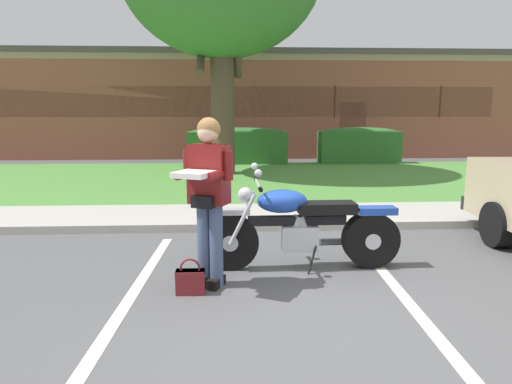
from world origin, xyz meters
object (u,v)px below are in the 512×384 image
Objects in this scene: brick_building at (228,106)px; hedge_left at (238,145)px; handbag at (190,280)px; hedge_center_left at (359,145)px; rider_person at (208,189)px; motorcycle at (309,227)px.

hedge_left is at bearing -86.81° from brick_building.
handbag is 10.94m from hedge_left.
handbag is 0.14× the size of hedge_center_left.
hedge_center_left is at bearing 67.31° from rider_person.
rider_person is at bearing -90.14° from brick_building.
motorcycle is at bearing -86.42° from brick_building.
hedge_left reaches higher than handbag.
hedge_center_left reaches higher than motorcycle.
hedge_center_left is at bearing 0.00° from hedge_left.
handbag is 17.64m from brick_building.
rider_person is 10.74m from hedge_left.
hedge_left is 4.07m from hedge_center_left.
motorcycle is at bearing -86.17° from hedge_left.
brick_building reaches higher than motorcycle.
brick_building is (-0.37, 6.62, 1.37)m from hedge_left.
motorcycle is at bearing 24.49° from rider_person.
brick_building is at bearing 89.27° from handbag.
hedge_left is at bearing 86.90° from handbag.
brick_building reaches higher than hedge_center_left.
rider_person reaches higher than handbag.
handbag is (-0.18, -0.19, -0.86)m from rider_person.
hedge_left is at bearing 93.83° from motorcycle.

